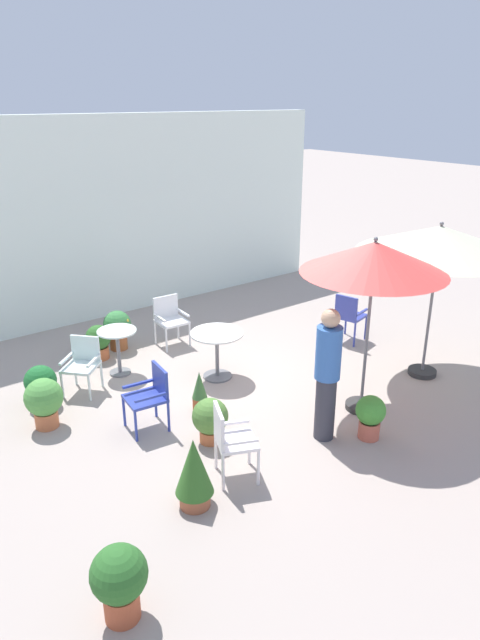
{
  "coord_description": "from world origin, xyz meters",
  "views": [
    {
      "loc": [
        -4.73,
        -5.89,
        4.12
      ],
      "look_at": [
        0.0,
        0.32,
        1.02
      ],
      "focal_mm": 31.69,
      "sensor_mm": 36.0,
      "label": 1
    }
  ],
  "objects": [
    {
      "name": "potted_plant_7",
      "position": [
        -3.38,
        -2.47,
        0.41
      ],
      "size": [
        0.48,
        0.48,
        0.72
      ],
      "color": "#AD4E30",
      "rests_on": "ground"
    },
    {
      "name": "patio_chair_3",
      "position": [
        -1.72,
        -0.0,
        0.51
      ],
      "size": [
        0.54,
        0.52,
        0.86
      ],
      "color": "#2D3E9E",
      "rests_on": "ground"
    },
    {
      "name": "potted_plant_8",
      "position": [
        -0.97,
        -0.03,
        0.3
      ],
      "size": [
        0.22,
        0.22,
        0.6
      ],
      "color": "#A4502C",
      "rests_on": "ground"
    },
    {
      "name": "potted_plant_3",
      "position": [
        -2.12,
        -1.66,
        0.44
      ],
      "size": [
        0.42,
        0.42,
        0.83
      ],
      "color": "#9A5237",
      "rests_on": "ground"
    },
    {
      "name": "patio_chair_1",
      "position": [
        -2.02,
        1.51,
        0.48
      ],
      "size": [
        0.66,
        0.66,
        0.83
      ],
      "color": "silver",
      "rests_on": "ground"
    },
    {
      "name": "cafe_table_1",
      "position": [
        -0.2,
        0.65,
        0.53
      ],
      "size": [
        0.82,
        0.82,
        0.76
      ],
      "color": "silver",
      "rests_on": "ground"
    },
    {
      "name": "ground_plane",
      "position": [
        0.0,
        0.0,
        0.0
      ],
      "size": [
        60.0,
        60.0,
        0.0
      ],
      "primitive_type": "plane",
      "color": "#A6968C"
    },
    {
      "name": "cafe_table_0",
      "position": [
        -1.36,
        1.7,
        0.51
      ],
      "size": [
        0.61,
        0.61,
        0.75
      ],
      "color": "silver",
      "rests_on": "ground"
    },
    {
      "name": "potted_plant_1",
      "position": [
        -1.29,
        -0.75,
        0.33
      ],
      "size": [
        0.46,
        0.46,
        0.6
      ],
      "color": "#BB6038",
      "rests_on": "ground"
    },
    {
      "name": "villa_facade",
      "position": [
        0.0,
        4.32,
        1.92
      ],
      "size": [
        9.62,
        0.3,
        3.84
      ],
      "primitive_type": "cube",
      "color": "white",
      "rests_on": "ground"
    },
    {
      "name": "patio_umbrella_0",
      "position": [
        0.87,
        -1.37,
        2.19
      ],
      "size": [
        1.91,
        1.91,
        2.48
      ],
      "color": "#2D2D2D",
      "rests_on": "ground"
    },
    {
      "name": "standing_person",
      "position": [
        -0.07,
        -1.56,
        0.92
      ],
      "size": [
        0.45,
        0.45,
        1.77
      ],
      "color": "#33333D",
      "rests_on": "ground"
    },
    {
      "name": "potted_plant_0",
      "position": [
        0.38,
        -1.93,
        0.33
      ],
      "size": [
        0.39,
        0.39,
        0.6
      ],
      "color": "#CE614A",
      "rests_on": "ground"
    },
    {
      "name": "potted_plant_4",
      "position": [
        -2.69,
        1.45,
        0.35
      ],
      "size": [
        0.45,
        0.45,
        0.61
      ],
      "color": "#A15037",
      "rests_on": "ground"
    },
    {
      "name": "potted_plant_5",
      "position": [
        -2.84,
        0.86,
        0.4
      ],
      "size": [
        0.51,
        0.51,
        0.7
      ],
      "color": "#BD653D",
      "rests_on": "ground"
    },
    {
      "name": "potted_plant_2",
      "position": [
        -1.38,
        2.41,
        0.32
      ],
      "size": [
        0.42,
        0.42,
        0.6
      ],
      "color": "#C06137",
      "rests_on": "ground"
    },
    {
      "name": "patio_umbrella_1",
      "position": [
        2.45,
        -1.25,
        2.17
      ],
      "size": [
        2.41,
        2.41,
        2.45
      ],
      "color": "#2D2D2D",
      "rests_on": "ground"
    },
    {
      "name": "potted_plant_6",
      "position": [
        -0.95,
        2.58,
        0.4
      ],
      "size": [
        0.48,
        0.48,
        0.7
      ],
      "color": "#98512B",
      "rests_on": "ground"
    },
    {
      "name": "patio_chair_0",
      "position": [
        -1.53,
        -1.5,
        0.54
      ],
      "size": [
        0.59,
        0.59,
        0.92
      ],
      "color": "white",
      "rests_on": "ground"
    },
    {
      "name": "patio_chair_2",
      "position": [
        -0.12,
        2.22,
        0.51
      ],
      "size": [
        0.52,
        0.5,
        0.86
      ],
      "color": "white",
      "rests_on": "ground"
    },
    {
      "name": "patio_chair_4",
      "position": [
        2.47,
        0.36,
        0.53
      ],
      "size": [
        0.55,
        0.54,
        0.9
      ],
      "color": "#333E9A",
      "rests_on": "ground"
    }
  ]
}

